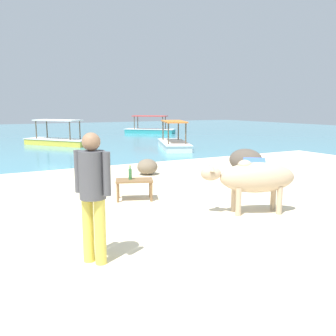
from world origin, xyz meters
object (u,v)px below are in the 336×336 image
Objects in this scene: cow at (255,178)px; boat_white at (174,143)px; person_standing at (93,188)px; low_bench_table at (134,183)px; boat_teal at (150,129)px; deck_chair_near at (254,170)px; boat_yellow at (58,140)px; bottle at (130,174)px.

cow is 0.45× the size of boat_white.
person_standing reaches higher than cow.
low_bench_table is 0.25× the size of boat_teal.
person_standing reaches higher than deck_chair_near.
boat_teal is at bearing 85.49° from low_bench_table.
deck_chair_near is 0.27× the size of boat_teal.
boat_yellow is (-2.12, 12.28, -0.13)m from deck_chair_near.
cow is 10.70m from boat_white.
boat_yellow reaches higher than deck_chair_near.
bottle is (-1.60, 1.96, -0.10)m from cow.
low_bench_table is (-1.53, 1.91, -0.29)m from cow.
deck_chair_near is 8.45m from boat_white.
person_standing is 22.74m from boat_teal.
boat_white is at bearing 18.53° from deck_chair_near.
person_standing is (-1.60, -2.67, 0.40)m from bottle.
person_standing is at bearing -100.27° from low_bench_table.
person_standing reaches higher than boat_white.
boat_white is at bearing 10.02° from boat_yellow.
person_standing reaches higher than boat_teal.
person_standing is 0.47× the size of boat_teal.
cow is at bearing 172.80° from deck_chair_near.
cow is 2.54m from bottle.
person_standing is (-1.66, -2.62, 0.59)m from low_bench_table.
boat_yellow reaches higher than bottle.
cow reaches higher than deck_chair_near.
boat_yellow is at bearing -65.77° from cow.
person_standing is at bearing -120.84° from bottle.
boat_teal is 0.90× the size of boat_white.
boat_white reaches higher than deck_chair_near.
cow is at bearing 112.61° from boat_teal.
bottle is (-0.07, 0.05, 0.19)m from low_bench_table.
boat_yellow is (-7.78, -5.37, 0.00)m from boat_teal.
boat_white is (5.53, 7.98, -0.30)m from bottle.
deck_chair_near is (3.15, -0.09, 0.03)m from low_bench_table.
boat_white and boat_yellow have the same top height.
cow is at bearing -50.79° from bottle.
deck_chair_near reaches higher than low_bench_table.
cow is 0.48× the size of boat_yellow.
low_bench_table is 0.21m from bottle.
bottle is 3.22m from deck_chair_near.
boat_teal is 0.96× the size of boat_yellow.
deck_chair_near is at bearing -109.40° from cow.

